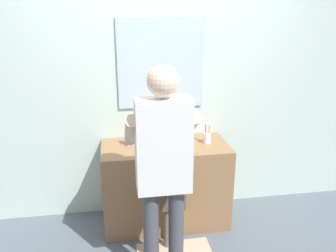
{
  "coord_description": "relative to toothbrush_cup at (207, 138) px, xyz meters",
  "views": [
    {
      "loc": [
        -0.45,
        -2.63,
        2.0
      ],
      "look_at": [
        0.0,
        0.15,
        1.05
      ],
      "focal_mm": 36.86,
      "sensor_mm": 36.0,
      "label": 1
    }
  ],
  "objects": [
    {
      "name": "ground_plane",
      "position": [
        -0.4,
        -0.31,
        -0.86
      ],
      "size": [
        14.0,
        14.0,
        0.0
      ],
      "primitive_type": "plane",
      "color": "slate"
    },
    {
      "name": "back_wall",
      "position": [
        -0.4,
        0.31,
        0.5
      ],
      "size": [
        4.4,
        0.1,
        2.7
      ],
      "color": "silver",
      "rests_on": "ground"
    },
    {
      "name": "vanity_cabinet",
      "position": [
        -0.4,
        -0.01,
        -0.46
      ],
      "size": [
        1.18,
        0.54,
        0.8
      ],
      "primitive_type": "cube",
      "color": "olive",
      "rests_on": "ground"
    },
    {
      "name": "sink_basin",
      "position": [
        -0.4,
        -0.03,
        0.0
      ],
      "size": [
        0.35,
        0.35,
        0.11
      ],
      "color": "silver",
      "rests_on": "vanity_cabinet"
    },
    {
      "name": "faucet",
      "position": [
        -0.4,
        0.18,
        0.03
      ],
      "size": [
        0.18,
        0.14,
        0.18
      ],
      "color": "#B7BABF",
      "rests_on": "vanity_cabinet"
    },
    {
      "name": "toothbrush_cup",
      "position": [
        0.0,
        0.0,
        0.0
      ],
      "size": [
        0.07,
        0.07,
        0.21
      ],
      "color": "silver",
      "rests_on": "vanity_cabinet"
    },
    {
      "name": "soap_bottle",
      "position": [
        -0.73,
        0.07,
        0.01
      ],
      "size": [
        0.06,
        0.06,
        0.16
      ],
      "color": "#B27FC6",
      "rests_on": "vanity_cabinet"
    },
    {
      "name": "child_toddler",
      "position": [
        -0.4,
        -0.41,
        -0.34
      ],
      "size": [
        0.27,
        0.27,
        0.87
      ],
      "color": "#6B5B4C",
      "rests_on": "ground"
    },
    {
      "name": "adult_parent",
      "position": [
        -0.52,
        -0.72,
        0.14
      ],
      "size": [
        0.52,
        0.55,
        1.66
      ],
      "color": "#47474C",
      "rests_on": "ground"
    }
  ]
}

